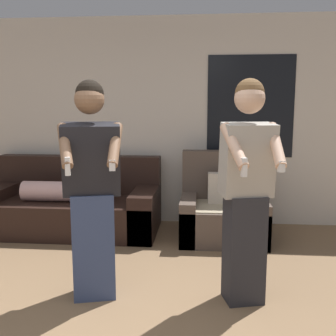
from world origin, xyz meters
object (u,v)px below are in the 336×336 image
person_left (92,190)px  couch (73,206)px  armchair (223,211)px  person_right (246,190)px

person_left → couch: bearing=113.8°
armchair → person_right: (0.09, -1.58, 0.59)m
couch → armchair: size_ratio=2.12×
person_left → armchair: bearing=55.3°
couch → armchair: 1.87m
armchair → couch: bearing=177.0°
couch → person_right: (1.96, -1.68, 0.61)m
couch → person_left: (0.75, -1.71, 0.59)m
person_right → person_left: bearing=-178.5°
couch → person_right: bearing=-40.6°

